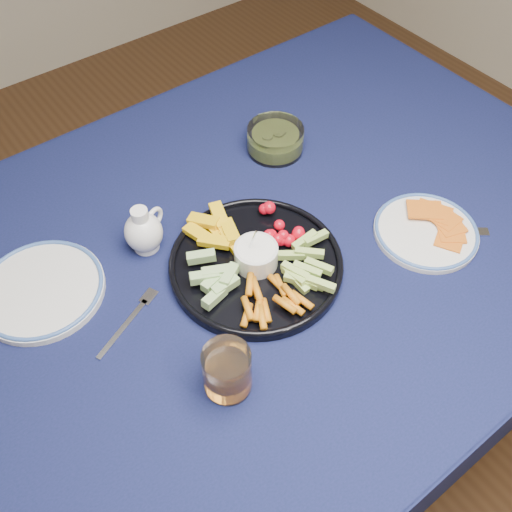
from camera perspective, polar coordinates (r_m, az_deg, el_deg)
dining_table at (r=1.17m, az=-2.78°, el=-2.87°), size 1.67×1.07×0.75m
crudite_platter at (r=1.07m, az=-0.09°, el=-0.61°), size 0.33×0.33×0.11m
creamer_pitcher at (r=1.10m, az=-11.15°, el=2.45°), size 0.09×0.07×0.10m
pickle_bowl at (r=1.30m, az=1.94°, el=11.48°), size 0.13×0.13×0.06m
cheese_plate at (r=1.18m, az=16.67°, el=2.48°), size 0.21×0.21×0.02m
juice_tumbler at (r=0.92m, az=-2.89°, el=-11.56°), size 0.08×0.08×0.09m
fork_left at (r=1.04m, az=-12.26°, el=-6.00°), size 0.15×0.08×0.00m
fork_right at (r=1.21m, az=19.36°, el=2.30°), size 0.13×0.11×0.00m
side_plate_extra at (r=1.11m, az=-20.69°, el=-3.15°), size 0.23×0.23×0.02m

